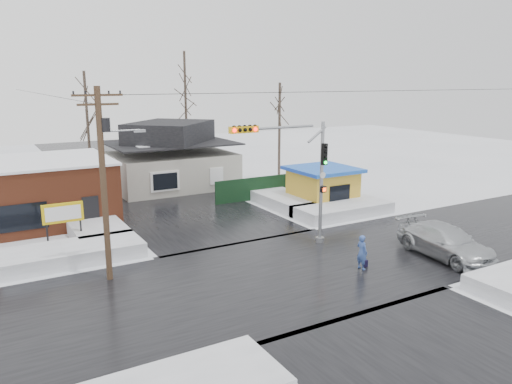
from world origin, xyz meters
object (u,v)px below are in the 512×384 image
kiosk (323,186)px  pedestrian (362,253)px  traffic_signal (299,168)px  utility_pole (104,173)px  marquee_sign (63,214)px  car (445,242)px

kiosk → pedestrian: 13.07m
traffic_signal → pedestrian: 5.80m
pedestrian → traffic_signal: bearing=6.0°
utility_pole → marquee_sign: bearing=100.1°
traffic_signal → car: (5.83, -5.30, -3.69)m
traffic_signal → pedestrian: bearing=-79.8°
traffic_signal → car: traffic_signal is taller
pedestrian → marquee_sign: bearing=44.0°
utility_pole → marquee_sign: size_ratio=3.53×
utility_pole → kiosk: 18.95m
marquee_sign → kiosk: size_ratio=0.55×
traffic_signal → marquee_sign: bearing=150.3°
marquee_sign → pedestrian: size_ratio=1.45×
marquee_sign → traffic_signal: bearing=-29.7°
utility_pole → pedestrian: 12.92m
car → pedestrian: bearing=174.9°
traffic_signal → pedestrian: (0.79, -4.42, -3.66)m
marquee_sign → kiosk: kiosk is taller
utility_pole → car: size_ratio=1.55×
pedestrian → car: (5.03, -0.88, -0.03)m
kiosk → pedestrian: size_ratio=2.62×
kiosk → pedestrian: bearing=-118.7°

